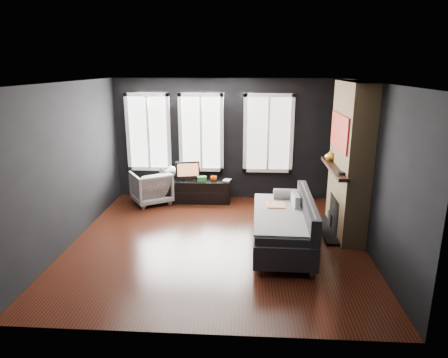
# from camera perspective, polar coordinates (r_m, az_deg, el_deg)

# --- Properties ---
(floor) EXTENTS (5.00, 5.00, 0.00)m
(floor) POSITION_cam_1_polar(r_m,az_deg,el_deg) (7.03, -0.98, -8.92)
(floor) COLOR black
(floor) RESTS_ON ground
(ceiling) EXTENTS (5.00, 5.00, 0.00)m
(ceiling) POSITION_cam_1_polar(r_m,az_deg,el_deg) (6.39, -1.09, 13.64)
(ceiling) COLOR white
(ceiling) RESTS_ON ground
(wall_back) EXTENTS (5.00, 0.02, 2.70)m
(wall_back) POSITION_cam_1_polar(r_m,az_deg,el_deg) (9.02, 0.25, 5.66)
(wall_back) COLOR black
(wall_back) RESTS_ON ground
(wall_left) EXTENTS (0.02, 5.00, 2.70)m
(wall_left) POSITION_cam_1_polar(r_m,az_deg,el_deg) (7.22, -21.22, 1.99)
(wall_left) COLOR black
(wall_left) RESTS_ON ground
(wall_right) EXTENTS (0.02, 5.00, 2.70)m
(wall_right) POSITION_cam_1_polar(r_m,az_deg,el_deg) (6.86, 20.29, 1.38)
(wall_right) COLOR black
(wall_right) RESTS_ON ground
(windows) EXTENTS (4.00, 0.16, 1.76)m
(windows) POSITION_cam_1_polar(r_m,az_deg,el_deg) (8.90, -2.72, 12.18)
(windows) COLOR white
(windows) RESTS_ON wall_back
(fireplace) EXTENTS (0.70, 1.62, 2.70)m
(fireplace) POSITION_cam_1_polar(r_m,az_deg,el_deg) (7.37, 17.52, 2.59)
(fireplace) COLOR #93724C
(fireplace) RESTS_ON floor
(sofa) EXTENTS (1.09, 2.11, 0.90)m
(sofa) POSITION_cam_1_polar(r_m,az_deg,el_deg) (6.72, 8.34, -6.13)
(sofa) COLOR #262629
(sofa) RESTS_ON floor
(stripe_pillow) EXTENTS (0.12, 0.39, 0.38)m
(stripe_pillow) POSITION_cam_1_polar(r_m,az_deg,el_deg) (6.98, 10.15, -3.64)
(stripe_pillow) COLOR gray
(stripe_pillow) RESTS_ON sofa
(armchair) EXTENTS (1.04, 1.02, 0.79)m
(armchair) POSITION_cam_1_polar(r_m,az_deg,el_deg) (8.96, -10.37, -0.95)
(armchair) COLOR silver
(armchair) RESTS_ON floor
(media_console) EXTENTS (1.46, 0.52, 0.50)m
(media_console) POSITION_cam_1_polar(r_m,az_deg,el_deg) (8.96, -3.79, -1.72)
(media_console) COLOR black
(media_console) RESTS_ON floor
(monitor) EXTENTS (0.55, 0.24, 0.48)m
(monitor) POSITION_cam_1_polar(r_m,az_deg,el_deg) (8.88, -5.18, 1.35)
(monitor) COLOR black
(monitor) RESTS_ON media_console
(desk_fan) EXTENTS (0.27, 0.27, 0.33)m
(desk_fan) POSITION_cam_1_polar(r_m,az_deg,el_deg) (8.91, -7.53, 0.84)
(desk_fan) COLOR #9E9E9E
(desk_fan) RESTS_ON media_console
(mug) EXTENTS (0.16, 0.15, 0.14)m
(mug) POSITION_cam_1_polar(r_m,az_deg,el_deg) (8.83, -1.48, 0.19)
(mug) COLOR #FA5B0B
(mug) RESTS_ON media_console
(book) EXTENTS (0.15, 0.06, 0.21)m
(book) POSITION_cam_1_polar(r_m,az_deg,el_deg) (8.87, -0.02, 0.52)
(book) COLOR #B9A891
(book) RESTS_ON media_console
(storage_box) EXTENTS (0.22, 0.16, 0.11)m
(storage_box) POSITION_cam_1_polar(r_m,az_deg,el_deg) (8.81, -3.18, 0.03)
(storage_box) COLOR #307835
(storage_box) RESTS_ON media_console
(mantel_vase) EXTENTS (0.26, 0.27, 0.20)m
(mantel_vase) POSITION_cam_1_polar(r_m,az_deg,el_deg) (7.74, 14.94, 3.26)
(mantel_vase) COLOR gold
(mantel_vase) RESTS_ON fireplace
(mantel_clock) EXTENTS (0.16, 0.16, 0.04)m
(mantel_clock) POSITION_cam_1_polar(r_m,az_deg,el_deg) (6.81, 16.47, 0.77)
(mantel_clock) COLOR black
(mantel_clock) RESTS_ON fireplace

